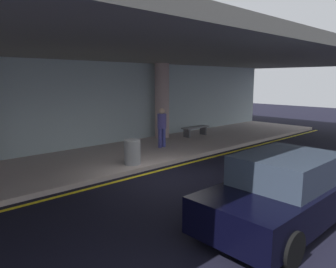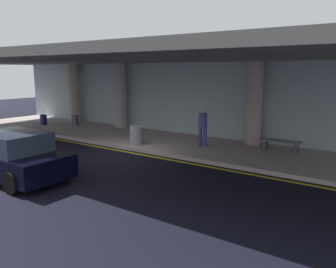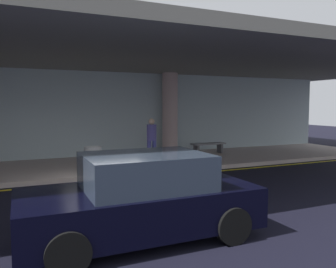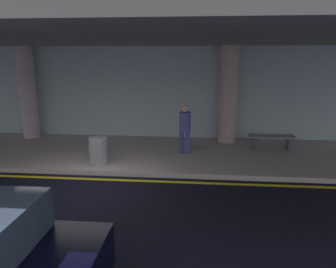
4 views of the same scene
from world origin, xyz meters
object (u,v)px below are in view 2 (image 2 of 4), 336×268
suitcase_upright_secondary (44,120)px  car_black (13,157)px  traveler_with_luggage (203,124)px  support_column_center (254,103)px  support_column_far_left (74,93)px  trash_bin_steel (136,135)px  bench_metal (281,144)px  suitcase_upright_primary (75,120)px  support_column_left_mid (120,96)px

suitcase_upright_secondary → car_black: bearing=-50.4°
car_black → suitcase_upright_secondary: bearing=139.7°
traveler_with_luggage → support_column_center: bearing=87.0°
support_column_far_left → support_column_center: bearing=0.0°
traveler_with_luggage → trash_bin_steel: (-2.60, -1.39, -0.54)m
car_black → bench_metal: (5.99, 7.88, -0.21)m
suitcase_upright_primary → car_black: bearing=-58.0°
support_column_center → bench_metal: 2.29m
support_column_center → car_black: (-4.46, -8.74, -1.26)m
support_column_center → traveler_with_luggage: bearing=-132.0°
support_column_far_left → suitcase_upright_secondary: size_ratio=4.06×
support_column_left_mid → traveler_with_luggage: 6.71m
suitcase_upright_secondary → traveler_with_luggage: bearing=-8.8°
support_column_center → traveler_with_luggage: 2.51m
suitcase_upright_primary → support_column_center: bearing=-1.6°
suitcase_upright_primary → suitcase_upright_secondary: bearing=-157.0°
support_column_left_mid → trash_bin_steel: bearing=-39.3°
suitcase_upright_primary → bench_metal: 12.28m
traveler_with_luggage → suitcase_upright_primary: size_ratio=1.87×
support_column_left_mid → suitcase_upright_primary: size_ratio=4.06×
support_column_far_left → support_column_left_mid: bearing=0.0°
bench_metal → trash_bin_steel: (-5.70, -2.27, 0.07)m
traveler_with_luggage → bench_metal: traveler_with_luggage is taller
support_column_left_mid → traveler_with_luggage: (6.43, -1.75, -0.86)m
support_column_far_left → bench_metal: support_column_far_left is taller
support_column_left_mid → support_column_far_left: bearing=180.0°
bench_metal → car_black: bearing=-127.2°
support_column_far_left → trash_bin_steel: size_ratio=4.29×
support_column_far_left → support_column_left_mid: size_ratio=1.00×
car_black → suitcase_upright_primary: car_black is taller
support_column_far_left → trash_bin_steel: (7.83, -3.13, -1.40)m
support_column_center → bench_metal: (1.53, -0.86, -1.47)m
support_column_left_mid → suitcase_upright_secondary: (-4.45, -2.07, -1.51)m
suitcase_upright_secondary → bench_metal: suitcase_upright_secondary is taller
car_black → traveler_with_luggage: (2.89, 6.99, 0.40)m
bench_metal → suitcase_upright_secondary: bearing=-175.1°
bench_metal → suitcase_upright_primary: bearing=-179.0°
support_column_far_left → car_black: (7.54, -8.74, -1.26)m
traveler_with_luggage → bench_metal: (3.10, 0.88, -0.61)m
car_black → support_column_left_mid: bearing=111.6°
support_column_center → suitcase_upright_secondary: bearing=-170.6°
traveler_with_luggage → bench_metal: 3.28m
car_black → traveler_with_luggage: bearing=67.2°
traveler_with_luggage → bench_metal: size_ratio=1.05×
support_column_far_left → suitcase_upright_primary: bearing=-40.5°
support_column_left_mid → traveler_with_luggage: size_ratio=2.17×
support_column_left_mid → suitcase_upright_secondary: support_column_left_mid is taller
car_black → suitcase_upright_primary: 9.92m
support_column_center → support_column_far_left: bearing=180.0°
support_column_left_mid → trash_bin_steel: size_ratio=4.29×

